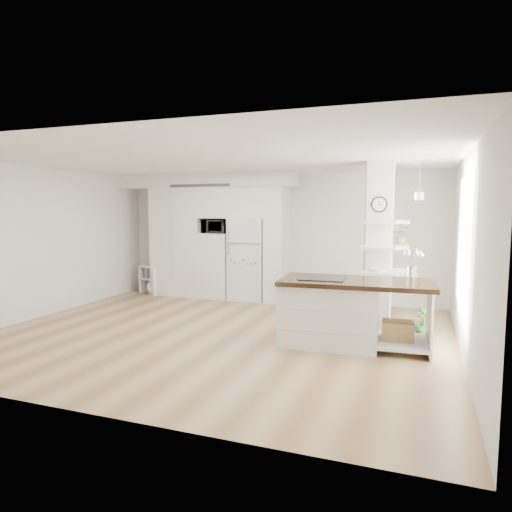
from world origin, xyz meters
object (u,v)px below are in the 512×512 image
Objects in this scene: refrigerator at (249,259)px; floor_plant_a at (370,329)px; bookshelf at (152,282)px; kitchen_island at (338,311)px.

refrigerator reaches higher than floor_plant_a.
refrigerator is at bearing 138.63° from floor_plant_a.
refrigerator is 2.39m from bookshelf.
kitchen_island is 4.74× the size of floor_plant_a.
refrigerator reaches higher than bookshelf.
kitchen_island is at bearing -7.00° from bookshelf.
refrigerator reaches higher than kitchen_island.
kitchen_island is 0.53m from floor_plant_a.
refrigerator is at bearing 25.13° from bookshelf.
kitchen_island reaches higher than floor_plant_a.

